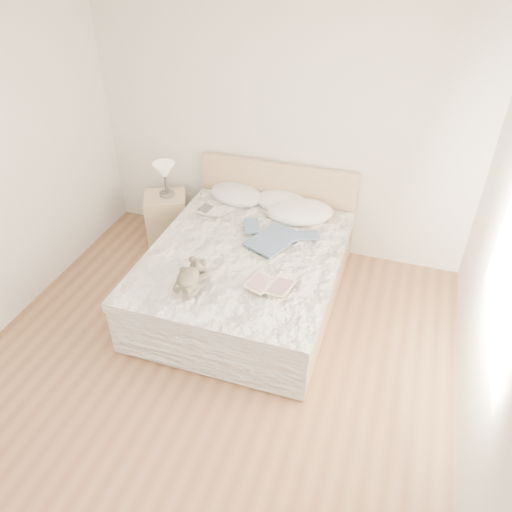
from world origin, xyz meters
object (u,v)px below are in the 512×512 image
object	(u,v)px
nightstand	(167,218)
childrens_book	(270,285)
photo_book	(212,211)
teddy_bear	(189,284)
bed	(248,272)
table_lamp	(165,172)

from	to	relation	value
nightstand	childrens_book	size ratio (longest dim) A/B	1.50
nightstand	photo_book	xyz separation A→B (m)	(0.67, -0.23, 0.35)
nightstand	teddy_bear	bearing A→B (deg)	-56.21
photo_book	teddy_bear	world-z (taller)	teddy_bear
bed	teddy_bear	bearing A→B (deg)	-109.66
bed	teddy_bear	size ratio (longest dim) A/B	6.54
photo_book	bed	bearing A→B (deg)	-31.48
teddy_bear	photo_book	bearing A→B (deg)	104.72
nightstand	photo_book	distance (m)	0.79
childrens_book	photo_book	bearing A→B (deg)	146.47
nightstand	table_lamp	distance (m)	0.55
nightstand	childrens_book	world-z (taller)	childrens_book
nightstand	childrens_book	bearing A→B (deg)	-37.08
teddy_bear	nightstand	bearing A→B (deg)	125.07
table_lamp	photo_book	xyz separation A→B (m)	(0.65, -0.27, -0.20)
bed	nightstand	xyz separation A→B (m)	(-1.21, 0.69, -0.03)
bed	table_lamp	xyz separation A→B (m)	(-1.19, 0.73, 0.53)
bed	teddy_bear	world-z (taller)	bed
nightstand	table_lamp	xyz separation A→B (m)	(0.02, 0.04, 0.55)
bed	nightstand	bearing A→B (deg)	150.35
nightstand	photo_book	bearing A→B (deg)	-19.36
childrens_book	teddy_bear	world-z (taller)	teddy_bear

